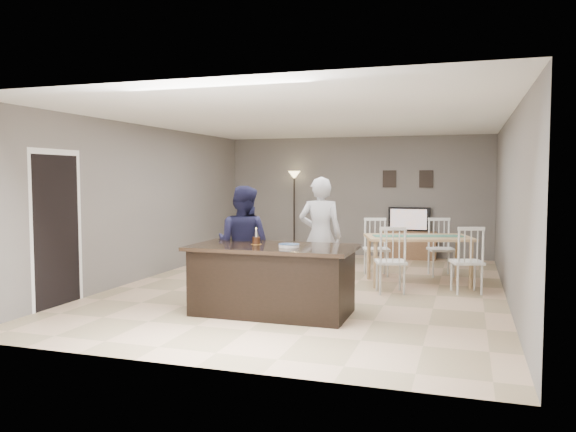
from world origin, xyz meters
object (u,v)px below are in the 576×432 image
(tv_console, at_px, (408,245))
(man, at_px, (243,244))
(birthday_cake, at_px, (256,240))
(dining_table, at_px, (418,244))
(television, at_px, (409,219))
(woman, at_px, (320,236))
(plate_stack, at_px, (289,246))
(floor_lamp, at_px, (294,190))
(kitchen_island, at_px, (273,279))

(tv_console, xyz_separation_m, man, (-1.84, -5.02, 0.54))
(man, height_order, birthday_cake, man)
(tv_console, relative_size, dining_table, 0.52)
(tv_console, relative_size, television, 1.31)
(tv_console, xyz_separation_m, woman, (-0.90, -4.22, 0.60))
(woman, xyz_separation_m, plate_stack, (-0.04, -1.44, 0.02))
(floor_lamp, bearing_deg, birthday_cake, -78.02)
(kitchen_island, distance_m, dining_table, 3.16)
(woman, height_order, man, woman)
(television, xyz_separation_m, woman, (-0.90, -4.29, 0.03))
(man, distance_m, birthday_cake, 0.64)
(tv_console, relative_size, birthday_cake, 5.41)
(man, height_order, dining_table, man)
(tv_console, height_order, floor_lamp, floor_lamp)
(woman, height_order, dining_table, woman)
(birthday_cake, distance_m, floor_lamp, 5.68)
(woman, height_order, birthday_cake, woman)
(floor_lamp, bearing_deg, kitchen_island, -75.71)
(plate_stack, bearing_deg, tv_console, 80.54)
(tv_console, distance_m, television, 0.57)
(kitchen_island, bearing_deg, woman, 77.52)
(television, height_order, birthday_cake, television)
(birthday_cake, height_order, dining_table, birthday_cake)
(birthday_cake, bearing_deg, kitchen_island, -12.81)
(woman, bearing_deg, plate_stack, 80.45)
(television, xyz_separation_m, birthday_cake, (-1.45, -5.58, 0.09))
(man, relative_size, plate_stack, 6.20)
(kitchen_island, bearing_deg, man, 139.46)
(tv_console, xyz_separation_m, plate_stack, (-0.94, -5.66, 0.62))
(television, height_order, woman, woman)
(woman, xyz_separation_m, floor_lamp, (-1.72, 4.24, 0.60))
(man, bearing_deg, birthday_cake, 133.23)
(floor_lamp, bearing_deg, woman, -67.89)
(plate_stack, height_order, floor_lamp, floor_lamp)
(tv_console, distance_m, man, 5.37)
(tv_console, bearing_deg, birthday_cake, -104.74)
(kitchen_island, relative_size, dining_table, 0.93)
(tv_console, height_order, dining_table, dining_table)
(man, xyz_separation_m, floor_lamp, (-0.78, 5.04, 0.66))
(birthday_cake, height_order, plate_stack, birthday_cake)
(man, xyz_separation_m, plate_stack, (0.90, -0.64, 0.09))
(floor_lamp, bearing_deg, dining_table, -43.33)
(woman, bearing_deg, television, -109.71)
(woman, bearing_deg, kitchen_island, 69.67)
(television, bearing_deg, tv_console, 90.00)
(kitchen_island, relative_size, birthday_cake, 9.69)
(birthday_cake, distance_m, dining_table, 3.26)
(birthday_cake, bearing_deg, television, 75.44)
(plate_stack, height_order, dining_table, dining_table)
(kitchen_island, xyz_separation_m, television, (1.20, 5.64, 0.41))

